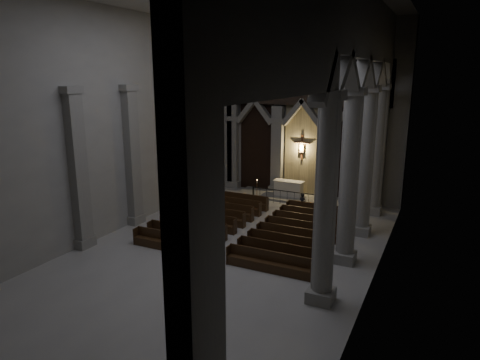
{
  "coord_description": "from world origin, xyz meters",
  "views": [
    {
      "loc": [
        9.26,
        -17.31,
        8.52
      ],
      "look_at": [
        -0.66,
        3.0,
        2.96
      ],
      "focal_mm": 32.0,
      "sensor_mm": 36.0,
      "label": 1
    }
  ],
  "objects_px": {
    "altar": "(289,188)",
    "altar_rail": "(287,195)",
    "candle_stand_right": "(335,205)",
    "candle_stand_left": "(257,194)",
    "pews": "(251,228)",
    "worshipper": "(302,203)"
  },
  "relations": [
    {
      "from": "altar",
      "to": "altar_rail",
      "type": "height_order",
      "value": "altar"
    },
    {
      "from": "pews",
      "to": "worshipper",
      "type": "distance_m",
      "value": 4.8
    },
    {
      "from": "candle_stand_left",
      "to": "pews",
      "type": "relative_size",
      "value": 0.15
    },
    {
      "from": "altar",
      "to": "candle_stand_right",
      "type": "bearing_deg",
      "value": -25.42
    },
    {
      "from": "altar",
      "to": "candle_stand_right",
      "type": "height_order",
      "value": "candle_stand_right"
    },
    {
      "from": "altar_rail",
      "to": "candle_stand_left",
      "type": "xyz_separation_m",
      "value": [
        -2.41,
        0.43,
        -0.28
      ]
    },
    {
      "from": "worshipper",
      "to": "candle_stand_right",
      "type": "bearing_deg",
      "value": 42.25
    },
    {
      "from": "altar_rail",
      "to": "candle_stand_right",
      "type": "relative_size",
      "value": 3.17
    },
    {
      "from": "candle_stand_left",
      "to": "candle_stand_right",
      "type": "bearing_deg",
      "value": -4.44
    },
    {
      "from": "candle_stand_left",
      "to": "worshipper",
      "type": "distance_m",
      "value": 4.24
    },
    {
      "from": "pews",
      "to": "worshipper",
      "type": "relative_size",
      "value": 7.32
    },
    {
      "from": "altar_rail",
      "to": "candle_stand_right",
      "type": "height_order",
      "value": "candle_stand_right"
    },
    {
      "from": "altar_rail",
      "to": "candle_stand_right",
      "type": "xyz_separation_m",
      "value": [
        3.24,
        -0.01,
        -0.23
      ]
    },
    {
      "from": "altar_rail",
      "to": "candle_stand_right",
      "type": "bearing_deg",
      "value": -0.1
    },
    {
      "from": "pews",
      "to": "altar_rail",
      "type": "bearing_deg",
      "value": 90.0
    },
    {
      "from": "altar_rail",
      "to": "candle_stand_left",
      "type": "height_order",
      "value": "candle_stand_left"
    },
    {
      "from": "altar_rail",
      "to": "worshipper",
      "type": "xyz_separation_m",
      "value": [
        1.46,
        -1.26,
        -0.02
      ]
    },
    {
      "from": "candle_stand_left",
      "to": "pews",
      "type": "xyz_separation_m",
      "value": [
        2.41,
        -6.25,
        -0.09
      ]
    },
    {
      "from": "candle_stand_left",
      "to": "pews",
      "type": "distance_m",
      "value": 6.7
    },
    {
      "from": "candle_stand_left",
      "to": "worshipper",
      "type": "bearing_deg",
      "value": -23.58
    },
    {
      "from": "altar_rail",
      "to": "worshipper",
      "type": "bearing_deg",
      "value": -40.68
    },
    {
      "from": "altar",
      "to": "candle_stand_right",
      "type": "distance_m",
      "value": 4.19
    }
  ]
}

